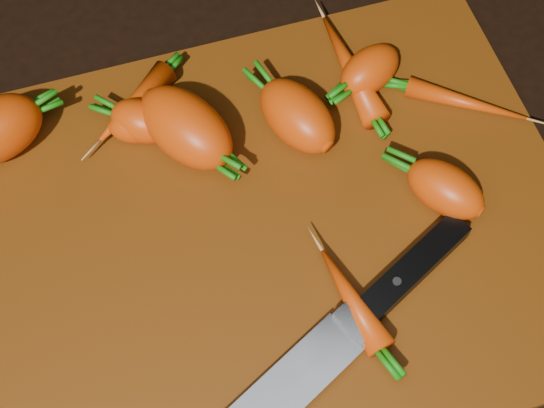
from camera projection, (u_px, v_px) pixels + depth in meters
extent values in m
cube|color=black|center=(275.00, 233.00, 0.64)|extent=(2.00, 2.00, 0.01)
cube|color=#67320A|center=(275.00, 227.00, 0.63)|extent=(0.50, 0.40, 0.01)
ellipsoid|color=#EF4A0D|center=(141.00, 121.00, 0.65)|extent=(0.07, 0.06, 0.04)
ellipsoid|color=#EF4A0D|center=(186.00, 128.00, 0.64)|extent=(0.10, 0.11, 0.06)
ellipsoid|color=#EF4A0D|center=(297.00, 116.00, 0.65)|extent=(0.08, 0.09, 0.05)
ellipsoid|color=#EF4A0D|center=(370.00, 70.00, 0.68)|extent=(0.07, 0.06, 0.04)
ellipsoid|color=#EF4A0D|center=(137.00, 126.00, 0.65)|extent=(0.05, 0.04, 0.03)
ellipsoid|color=#EF4A0D|center=(445.00, 189.00, 0.62)|extent=(0.07, 0.08, 0.04)
ellipsoid|color=#EF4A0D|center=(350.00, 68.00, 0.69)|extent=(0.03, 0.12, 0.03)
ellipsoid|color=#EF4A0D|center=(466.00, 102.00, 0.67)|extent=(0.10, 0.08, 0.02)
ellipsoid|color=#EF4A0D|center=(351.00, 299.00, 0.59)|extent=(0.04, 0.09, 0.02)
ellipsoid|color=#EF4A0D|center=(134.00, 105.00, 0.67)|extent=(0.09, 0.07, 0.02)
cube|color=black|center=(317.00, 360.00, 0.57)|extent=(0.12, 0.07, 0.02)
cylinder|color=#B2B2B7|center=(301.00, 373.00, 0.55)|extent=(0.01, 0.01, 0.00)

